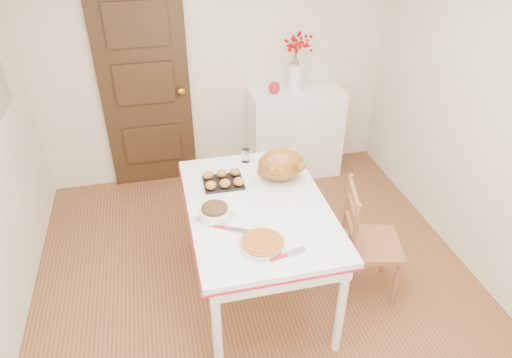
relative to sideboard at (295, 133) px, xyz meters
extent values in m
cube|color=brown|center=(-0.78, -1.78, -0.47)|extent=(3.50, 4.00, 0.00)
cube|color=beige|center=(-0.78, 0.22, 0.78)|extent=(3.50, 0.00, 2.50)
cube|color=beige|center=(0.97, -1.78, 0.78)|extent=(0.00, 4.00, 2.50)
cube|color=#2F1F10|center=(-1.48, 0.19, 0.56)|extent=(0.85, 0.06, 2.06)
cube|color=white|center=(0.00, 0.00, 0.00)|extent=(0.94, 0.42, 0.94)
sphere|color=#AC1626|center=(-0.24, 0.00, 0.53)|extent=(0.12, 0.12, 0.12)
cylinder|color=#A04E17|center=(-0.87, -2.07, 0.41)|extent=(0.34, 0.34, 0.06)
cylinder|color=white|center=(-0.76, -1.06, 0.43)|extent=(0.08, 0.08, 0.11)
camera|label=1|loc=(-1.40, -4.12, 2.26)|focal=32.24mm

